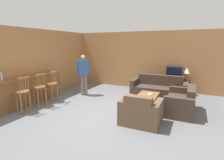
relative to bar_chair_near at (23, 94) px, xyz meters
The scene contains 17 objects.
ground_plane 2.50m from the bar_chair_near, 23.16° to the left, with size 24.00×24.00×0.00m, color slate.
wall_back 5.07m from the bar_chair_near, 63.56° to the left, with size 9.40×0.08×2.60m.
wall_left 2.51m from the bar_chair_near, 112.23° to the left, with size 0.08×8.54×2.60m.
bar_counter 0.83m from the bar_chair_near, 134.05° to the left, with size 0.55×2.79×0.95m.
bar_chair_near is the anchor object (origin of this frame).
bar_chair_mid 0.63m from the bar_chair_near, 90.01° to the left, with size 0.46×0.46×1.11m.
bar_chair_far 1.17m from the bar_chair_near, 89.98° to the left, with size 0.39×0.39×1.11m.
couch_far 4.76m from the bar_chair_near, 44.94° to the left, with size 2.07×0.87×0.83m.
armchair_near 3.48m from the bar_chair_near, 12.66° to the left, with size 1.00×0.83×0.81m.
loveseat_right 4.76m from the bar_chair_near, 25.63° to the left, with size 0.80×1.45×0.80m.
coffee_table 3.82m from the bar_chair_near, 31.34° to the left, with size 0.62×0.96×0.44m.
tv_unit 5.63m from the bar_chair_near, 47.13° to the left, with size 1.24×0.46×0.59m.
tv 5.62m from the bar_chair_near, 47.11° to the left, with size 0.59×0.52×0.56m.
bottle 0.85m from the bar_chair_near, 166.72° to the right, with size 0.07×0.07×0.30m.
book_on_table 3.91m from the bar_chair_near, 31.64° to the left, with size 0.22×0.22×0.03m.
table_lamp 5.97m from the bar_chair_near, 43.78° to the left, with size 0.25×0.25×0.52m.
person_by_window 2.46m from the bar_chair_near, 77.08° to the left, with size 0.40×0.41×1.62m.
Camera 1 is at (2.28, -4.34, 2.02)m, focal length 28.00 mm.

